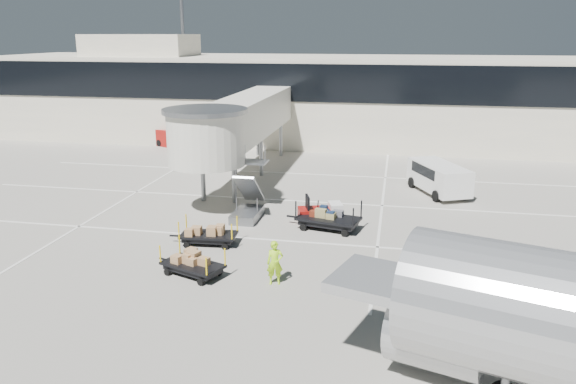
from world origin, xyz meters
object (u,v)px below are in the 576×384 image
box_cart_far (210,235)px  belt_loader (176,139)px  box_cart_near (193,265)px  ground_worker (275,263)px  suitcase_cart (329,219)px  minivan (438,176)px  baggage_tug (321,213)px

box_cart_far → belt_loader: bearing=111.5°
box_cart_near → ground_worker: size_ratio=1.79×
suitcase_cart → box_cart_far: bearing=-136.6°
box_cart_far → minivan: size_ratio=0.62×
belt_loader → suitcase_cart: bearing=-25.6°
box_cart_far → belt_loader: 25.68m
minivan → ground_worker: bearing=-140.2°
suitcase_cart → ground_worker: bearing=-88.7°
baggage_tug → ground_worker: ground_worker is taller
minivan → box_cart_far: bearing=-159.2°
belt_loader → baggage_tug: bearing=-25.0°
baggage_tug → box_cart_far: (-4.92, -4.38, -0.07)m
ground_worker → baggage_tug: bearing=69.5°
suitcase_cart → ground_worker: size_ratio=2.20×
minivan → box_cart_near: bearing=-150.4°
suitcase_cart → minivan: bearing=66.5°
baggage_tug → belt_loader: belt_loader is taller
baggage_tug → ground_worker: 8.25m
box_cart_near → belt_loader: size_ratio=0.76×
ground_worker → minivan: bearing=49.5°
box_cart_far → minivan: minivan is taller
ground_worker → belt_loader: belt_loader is taller
box_cart_near → belt_loader: belt_loader is taller
suitcase_cart → box_cart_near: suitcase_cart is taller
box_cart_far → suitcase_cart: bearing=27.2°
ground_worker → belt_loader: bearing=104.4°
baggage_tug → minivan: (6.64, 7.40, 0.60)m
box_cart_near → minivan: size_ratio=0.61×
suitcase_cart → box_cart_near: (-5.03, -7.03, -0.08)m
baggage_tug → box_cart_far: baggage_tug is taller
baggage_tug → suitcase_cart: (0.59, -1.04, 0.01)m
box_cart_far → belt_loader: size_ratio=0.77×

